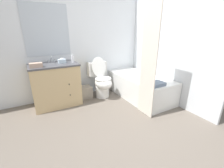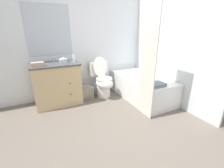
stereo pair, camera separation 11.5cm
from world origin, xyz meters
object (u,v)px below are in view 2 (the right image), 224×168
object	(u,v)px
vanity_cabinet	(57,83)
bath_towel_folded	(156,84)
bathtub	(141,87)
toilet	(103,80)
wastebasket	(86,92)
hand_towel_folded	(37,64)
sink_faucet	(53,60)
soap_dispenser	(74,58)
tissue_box	(63,61)

from	to	relation	value
vanity_cabinet	bath_towel_folded	bearing A→B (deg)	-35.77
bathtub	toilet	bearing A→B (deg)	148.66
wastebasket	bath_towel_folded	size ratio (longest dim) A/B	0.95
hand_towel_folded	bath_towel_folded	bearing A→B (deg)	-27.95
sink_faucet	bath_towel_folded	bearing A→B (deg)	-40.25
wastebasket	soap_dispenser	xyz separation A→B (m)	(-0.22, -0.05, 0.76)
wastebasket	bath_towel_folded	bearing A→B (deg)	-49.65
vanity_cabinet	tissue_box	xyz separation A→B (m)	(0.16, 0.02, 0.44)
wastebasket	hand_towel_folded	distance (m)	1.14
vanity_cabinet	hand_towel_folded	xyz separation A→B (m)	(-0.29, -0.13, 0.44)
toilet	tissue_box	size ratio (longest dim) A/B	6.37
sink_faucet	hand_towel_folded	bearing A→B (deg)	-131.73
sink_faucet	bathtub	size ratio (longest dim) A/B	0.09
sink_faucet	toilet	xyz separation A→B (m)	(0.94, -0.25, -0.49)
vanity_cabinet	sink_faucet	world-z (taller)	sink_faucet
tissue_box	bathtub	bearing A→B (deg)	-18.98
toilet	wastebasket	size ratio (longest dim) A/B	3.16
soap_dispenser	wastebasket	bearing A→B (deg)	13.07
sink_faucet	bathtub	distance (m)	1.90
soap_dispenser	hand_towel_folded	bearing A→B (deg)	-171.21
sink_faucet	toilet	size ratio (longest dim) A/B	0.17
vanity_cabinet	tissue_box	world-z (taller)	tissue_box
tissue_box	soap_dispenser	xyz separation A→B (m)	(0.20, -0.05, 0.03)
wastebasket	tissue_box	size ratio (longest dim) A/B	2.02
vanity_cabinet	bath_towel_folded	world-z (taller)	vanity_cabinet
bathtub	soap_dispenser	world-z (taller)	soap_dispenser
sink_faucet	bathtub	xyz separation A→B (m)	(1.66, -0.69, -0.61)
wastebasket	vanity_cabinet	bearing A→B (deg)	-178.33
vanity_cabinet	bath_towel_folded	xyz separation A→B (m)	(1.52, -1.10, 0.09)
vanity_cabinet	wastebasket	world-z (taller)	vanity_cabinet
sink_faucet	bath_towel_folded	world-z (taller)	sink_faucet
sink_faucet	tissue_box	bearing A→B (deg)	-47.31
wastebasket	soap_dispenser	distance (m)	0.79
sink_faucet	soap_dispenser	distance (m)	0.43
soap_dispenser	bath_towel_folded	distance (m)	1.62
wastebasket	tissue_box	distance (m)	0.84
vanity_cabinet	wastebasket	size ratio (longest dim) A/B	3.18
hand_towel_folded	bath_towel_folded	size ratio (longest dim) A/B	0.71
toilet	tissue_box	xyz separation A→B (m)	(-0.78, 0.08, 0.49)
toilet	soap_dispenser	distance (m)	0.78
toilet	bathtub	world-z (taller)	toilet
toilet	hand_towel_folded	xyz separation A→B (m)	(-1.23, -0.07, 0.49)
vanity_cabinet	bath_towel_folded	distance (m)	1.88
vanity_cabinet	soap_dispenser	bearing A→B (deg)	-5.40
soap_dispenser	toilet	bearing A→B (deg)	-2.67
toilet	soap_dispenser	world-z (taller)	soap_dispenser
sink_faucet	tissue_box	world-z (taller)	sink_faucet
sink_faucet	tissue_box	xyz separation A→B (m)	(0.16, -0.18, 0.00)
sink_faucet	wastebasket	xyz separation A→B (m)	(0.58, -0.18, -0.73)
toilet	tissue_box	distance (m)	0.92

